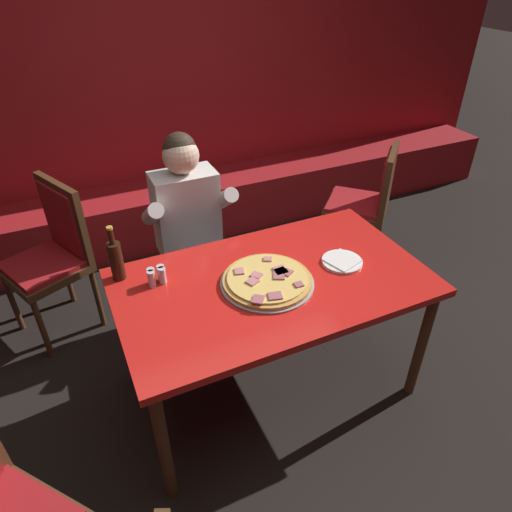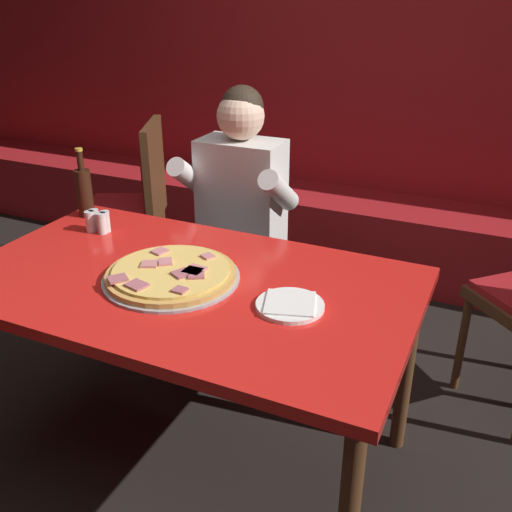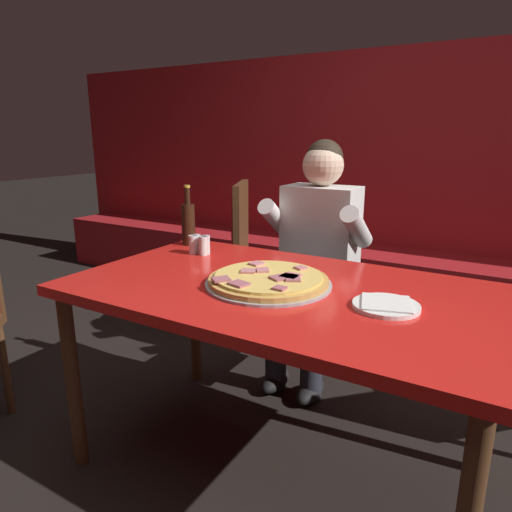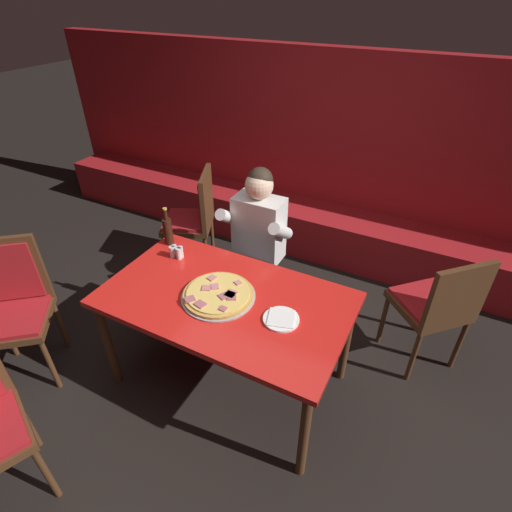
{
  "view_description": "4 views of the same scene",
  "coord_description": "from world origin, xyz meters",
  "px_view_note": "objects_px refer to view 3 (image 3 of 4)",
  "views": [
    {
      "loc": [
        -0.82,
        -1.58,
        2.14
      ],
      "look_at": [
        -0.03,
        0.12,
        0.85
      ],
      "focal_mm": 32.0,
      "sensor_mm": 36.0,
      "label": 1
    },
    {
      "loc": [
        0.92,
        -1.43,
        1.65
      ],
      "look_at": [
        0.14,
        0.28,
        0.76
      ],
      "focal_mm": 40.0,
      "sensor_mm": 36.0,
      "label": 2
    },
    {
      "loc": [
        0.72,
        -1.39,
        1.3
      ],
      "look_at": [
        -0.11,
        0.02,
        0.86
      ],
      "focal_mm": 32.0,
      "sensor_mm": 36.0,
      "label": 3
    },
    {
      "loc": [
        1.03,
        -1.57,
        2.38
      ],
      "look_at": [
        0.08,
        0.26,
        0.94
      ],
      "focal_mm": 28.0,
      "sensor_mm": 36.0,
      "label": 4
    }
  ],
  "objects_px": {
    "shaker_parmesan": "(206,246)",
    "main_dining_table": "(280,305)",
    "shaker_oregano": "(197,245)",
    "diner_seated_blue_shirt": "(314,253)",
    "shaker_black_pepper": "(193,246)",
    "beer_bottle": "(188,223)",
    "plate_white_paper": "(386,305)",
    "dining_chair_far_right": "(224,245)",
    "shaker_red_pepper_flakes": "(203,247)",
    "pizza": "(268,280)"
  },
  "relations": [
    {
      "from": "main_dining_table",
      "to": "dining_chair_far_right",
      "type": "bearing_deg",
      "value": 132.67
    },
    {
      "from": "shaker_parmesan",
      "to": "diner_seated_blue_shirt",
      "type": "distance_m",
      "value": 0.6
    },
    {
      "from": "main_dining_table",
      "to": "beer_bottle",
      "type": "height_order",
      "value": "beer_bottle"
    },
    {
      "from": "main_dining_table",
      "to": "shaker_oregano",
      "type": "bearing_deg",
      "value": 158.14
    },
    {
      "from": "shaker_red_pepper_flakes",
      "to": "diner_seated_blue_shirt",
      "type": "bearing_deg",
      "value": 59.24
    },
    {
      "from": "shaker_parmesan",
      "to": "diner_seated_blue_shirt",
      "type": "bearing_deg",
      "value": 58.17
    },
    {
      "from": "shaker_black_pepper",
      "to": "main_dining_table",
      "type": "bearing_deg",
      "value": -19.64
    },
    {
      "from": "dining_chair_far_right",
      "to": "shaker_oregano",
      "type": "bearing_deg",
      "value": -62.85
    },
    {
      "from": "plate_white_paper",
      "to": "shaker_red_pepper_flakes",
      "type": "relative_size",
      "value": 2.44
    },
    {
      "from": "shaker_oregano",
      "to": "dining_chair_far_right",
      "type": "height_order",
      "value": "dining_chair_far_right"
    },
    {
      "from": "shaker_oregano",
      "to": "shaker_parmesan",
      "type": "relative_size",
      "value": 1.0
    },
    {
      "from": "dining_chair_far_right",
      "to": "shaker_red_pepper_flakes",
      "type": "bearing_deg",
      "value": -60.79
    },
    {
      "from": "plate_white_paper",
      "to": "shaker_black_pepper",
      "type": "bearing_deg",
      "value": 166.77
    },
    {
      "from": "shaker_oregano",
      "to": "diner_seated_blue_shirt",
      "type": "xyz_separation_m",
      "value": [
        0.36,
        0.51,
        -0.1
      ]
    },
    {
      "from": "diner_seated_blue_shirt",
      "to": "plate_white_paper",
      "type": "bearing_deg",
      "value": -52.72
    },
    {
      "from": "pizza",
      "to": "shaker_black_pepper",
      "type": "bearing_deg",
      "value": 157.31
    },
    {
      "from": "main_dining_table",
      "to": "pizza",
      "type": "relative_size",
      "value": 3.34
    },
    {
      "from": "shaker_parmesan",
      "to": "main_dining_table",
      "type": "bearing_deg",
      "value": -24.24
    },
    {
      "from": "shaker_red_pepper_flakes",
      "to": "dining_chair_far_right",
      "type": "distance_m",
      "value": 1.01
    },
    {
      "from": "shaker_black_pepper",
      "to": "shaker_parmesan",
      "type": "distance_m",
      "value": 0.06
    },
    {
      "from": "dining_chair_far_right",
      "to": "shaker_parmesan",
      "type": "bearing_deg",
      "value": -60.11
    },
    {
      "from": "pizza",
      "to": "shaker_red_pepper_flakes",
      "type": "relative_size",
      "value": 5.32
    },
    {
      "from": "shaker_parmesan",
      "to": "dining_chair_far_right",
      "type": "xyz_separation_m",
      "value": [
        -0.48,
        0.84,
        -0.23
      ]
    },
    {
      "from": "main_dining_table",
      "to": "shaker_black_pepper",
      "type": "bearing_deg",
      "value": 160.36
    },
    {
      "from": "beer_bottle",
      "to": "dining_chair_far_right",
      "type": "relative_size",
      "value": 0.29
    },
    {
      "from": "main_dining_table",
      "to": "shaker_red_pepper_flakes",
      "type": "height_order",
      "value": "shaker_red_pepper_flakes"
    },
    {
      "from": "plate_white_paper",
      "to": "shaker_parmesan",
      "type": "distance_m",
      "value": 0.92
    },
    {
      "from": "shaker_black_pepper",
      "to": "dining_chair_far_right",
      "type": "xyz_separation_m",
      "value": [
        -0.43,
        0.86,
        -0.23
      ]
    },
    {
      "from": "pizza",
      "to": "shaker_red_pepper_flakes",
      "type": "bearing_deg",
      "value": 154.49
    },
    {
      "from": "shaker_oregano",
      "to": "shaker_black_pepper",
      "type": "relative_size",
      "value": 1.0
    },
    {
      "from": "shaker_red_pepper_flakes",
      "to": "shaker_black_pepper",
      "type": "distance_m",
      "value": 0.05
    },
    {
      "from": "shaker_oregano",
      "to": "dining_chair_far_right",
      "type": "bearing_deg",
      "value": 117.15
    },
    {
      "from": "shaker_red_pepper_flakes",
      "to": "diner_seated_blue_shirt",
      "type": "xyz_separation_m",
      "value": [
        0.31,
        0.53,
        -0.1
      ]
    },
    {
      "from": "beer_bottle",
      "to": "shaker_parmesan",
      "type": "relative_size",
      "value": 3.4
    },
    {
      "from": "beer_bottle",
      "to": "diner_seated_blue_shirt",
      "type": "height_order",
      "value": "diner_seated_blue_shirt"
    },
    {
      "from": "pizza",
      "to": "shaker_oregano",
      "type": "xyz_separation_m",
      "value": [
        -0.51,
        0.24,
        0.02
      ]
    },
    {
      "from": "main_dining_table",
      "to": "shaker_black_pepper",
      "type": "distance_m",
      "value": 0.59
    },
    {
      "from": "beer_bottle",
      "to": "shaker_red_pepper_flakes",
      "type": "distance_m",
      "value": 0.24
    },
    {
      "from": "main_dining_table",
      "to": "shaker_oregano",
      "type": "relative_size",
      "value": 17.76
    },
    {
      "from": "main_dining_table",
      "to": "diner_seated_blue_shirt",
      "type": "xyz_separation_m",
      "value": [
        -0.18,
        0.73,
        0.01
      ]
    },
    {
      "from": "plate_white_paper",
      "to": "main_dining_table",
      "type": "bearing_deg",
      "value": 176.39
    },
    {
      "from": "shaker_red_pepper_flakes",
      "to": "shaker_parmesan",
      "type": "bearing_deg",
      "value": 88.75
    },
    {
      "from": "beer_bottle",
      "to": "shaker_oregano",
      "type": "bearing_deg",
      "value": -39.72
    },
    {
      "from": "shaker_red_pepper_flakes",
      "to": "diner_seated_blue_shirt",
      "type": "relative_size",
      "value": 0.07
    },
    {
      "from": "plate_white_paper",
      "to": "shaker_parmesan",
      "type": "xyz_separation_m",
      "value": [
        -0.88,
        0.25,
        0.03
      ]
    },
    {
      "from": "diner_seated_blue_shirt",
      "to": "dining_chair_far_right",
      "type": "relative_size",
      "value": 1.28
    },
    {
      "from": "plate_white_paper",
      "to": "beer_bottle",
      "type": "distance_m",
      "value": 1.13
    },
    {
      "from": "pizza",
      "to": "shaker_black_pepper",
      "type": "xyz_separation_m",
      "value": [
        -0.51,
        0.21,
        0.02
      ]
    },
    {
      "from": "shaker_black_pepper",
      "to": "shaker_parmesan",
      "type": "bearing_deg",
      "value": 26.94
    },
    {
      "from": "pizza",
      "to": "shaker_oregano",
      "type": "relative_size",
      "value": 5.32
    }
  ]
}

